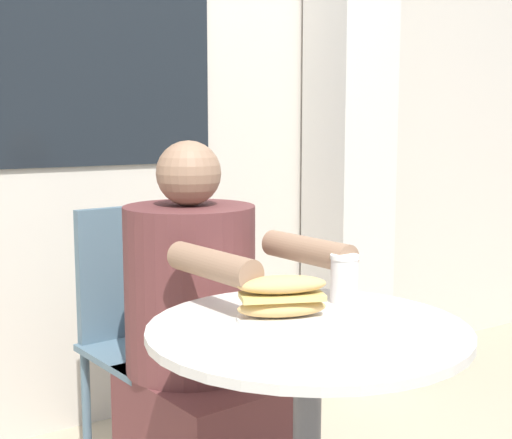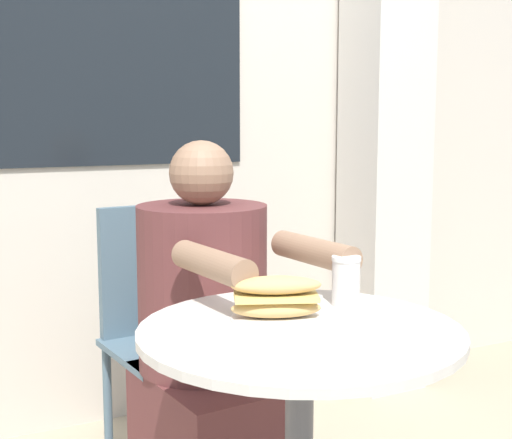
# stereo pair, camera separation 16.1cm
# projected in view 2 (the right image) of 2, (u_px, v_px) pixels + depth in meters

# --- Properties ---
(storefront_wall) EXTENTS (8.00, 0.09, 2.80)m
(storefront_wall) POSITION_uv_depth(u_px,v_px,m) (105.00, 48.00, 2.60)
(storefront_wall) COLOR beige
(storefront_wall) RESTS_ON ground_plane
(lattice_pillar) EXTENTS (0.29, 0.29, 2.40)m
(lattice_pillar) POSITION_uv_depth(u_px,v_px,m) (386.00, 106.00, 2.96)
(lattice_pillar) COLOR beige
(lattice_pillar) RESTS_ON ground_plane
(cafe_table) EXTENTS (0.67, 0.67, 0.72)m
(cafe_table) POSITION_uv_depth(u_px,v_px,m) (299.00, 417.00, 1.49)
(cafe_table) COLOR beige
(cafe_table) RESTS_ON ground_plane
(diner_chair) EXTENTS (0.41, 0.41, 0.87)m
(diner_chair) POSITION_uv_depth(u_px,v_px,m) (163.00, 316.00, 2.27)
(diner_chair) COLOR slate
(diner_chair) RESTS_ON ground_plane
(seated_diner) EXTENTS (0.40, 0.66, 1.09)m
(seated_diner) POSITION_uv_depth(u_px,v_px,m) (210.00, 365.00, 1.98)
(seated_diner) COLOR brown
(seated_diner) RESTS_ON ground_plane
(sandwich_on_plate) EXTENTS (0.21, 0.19, 0.10)m
(sandwich_on_plate) POSITION_uv_depth(u_px,v_px,m) (276.00, 301.00, 1.51)
(sandwich_on_plate) COLOR white
(sandwich_on_plate) RESTS_ON cafe_table
(drink_cup) EXTENTS (0.07, 0.07, 0.11)m
(drink_cup) POSITION_uv_depth(u_px,v_px,m) (346.00, 281.00, 1.64)
(drink_cup) COLOR silver
(drink_cup) RESTS_ON cafe_table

